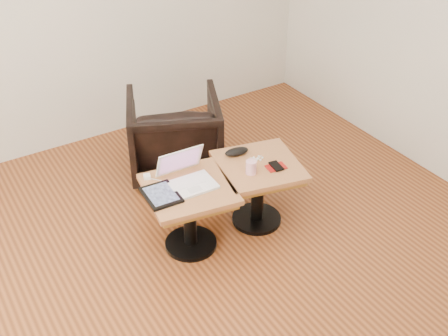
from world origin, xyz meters
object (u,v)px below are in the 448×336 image
side_table_right (258,179)px  armchair (174,135)px  striped_cup (251,167)px  side_table_left (189,202)px  laptop (187,177)px

side_table_right → armchair: bearing=114.4°
striped_cup → side_table_left: bearing=169.5°
laptop → striped_cup: laptop is taller
side_table_left → side_table_right: same height
side_table_right → striped_cup: (-0.10, -0.06, 0.16)m
striped_cup → side_table_right: bearing=30.5°
side_table_left → side_table_right: (0.52, -0.02, 0.00)m
laptop → armchair: (0.32, 0.81, -0.20)m
side_table_right → armchair: armchair is taller
striped_cup → armchair: (-0.08, 0.93, -0.20)m
side_table_left → laptop: laptop is taller
armchair → side_table_left: bearing=92.2°
laptop → striped_cup: size_ratio=3.52×
side_table_left → side_table_right: 0.52m
laptop → armchair: bearing=70.1°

